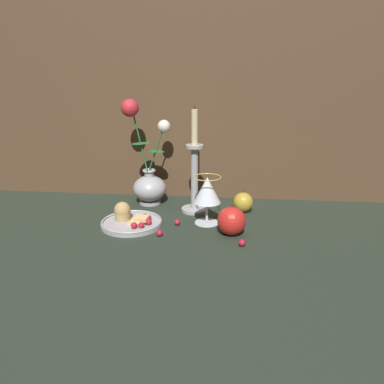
{
  "coord_description": "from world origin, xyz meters",
  "views": [
    {
      "loc": [
        0.2,
        -1.05,
        0.44
      ],
      "look_at": [
        0.09,
        0.01,
        0.1
      ],
      "focal_mm": 35.0,
      "sensor_mm": 36.0,
      "label": 1
    }
  ],
  "objects": [
    {
      "name": "ground_plane",
      "position": [
        0.0,
        0.0,
        0.0
      ],
      "size": [
        2.4,
        2.4,
        0.0
      ],
      "primitive_type": "plane",
      "color": "#232D23",
      "rests_on": "ground"
    },
    {
      "name": "wine_glass",
      "position": [
        0.13,
        0.02,
        0.1
      ],
      "size": [
        0.08,
        0.08,
        0.15
      ],
      "color": "silver",
      "rests_on": "ground_plane"
    },
    {
      "name": "vase",
      "position": [
        -0.08,
        0.18,
        0.1
      ],
      "size": [
        0.16,
        0.12,
        0.36
      ],
      "color": "#A3A3A8",
      "rests_on": "ground_plane"
    },
    {
      "name": "apple_beside_vase",
      "position": [
        0.25,
        0.13,
        0.03
      ],
      "size": [
        0.07,
        0.07,
        0.08
      ],
      "color": "#B2932D",
      "rests_on": "ground_plane"
    },
    {
      "name": "apple_near_glass",
      "position": [
        0.21,
        -0.06,
        0.04
      ],
      "size": [
        0.08,
        0.08,
        0.09
      ],
      "color": "red",
      "rests_on": "ground_plane"
    },
    {
      "name": "plate_with_pastries",
      "position": [
        -0.1,
        -0.02,
        0.02
      ],
      "size": [
        0.18,
        0.18,
        0.07
      ],
      "color": "#A3A3A8",
      "rests_on": "ground_plane"
    },
    {
      "name": "berry_by_glass_stem",
      "position": [
        0.01,
        -0.09,
        0.01
      ],
      "size": [
        0.02,
        0.02,
        0.02
      ],
      "primitive_type": "sphere",
      "color": "#AD192D",
      "rests_on": "ground_plane"
    },
    {
      "name": "berry_near_plate",
      "position": [
        0.24,
        -0.14,
        0.01
      ],
      "size": [
        0.02,
        0.02,
        0.02
      ],
      "primitive_type": "sphere",
      "color": "#AD192D",
      "rests_on": "ground_plane"
    },
    {
      "name": "wall_back",
      "position": [
        0.0,
        0.29,
        0.6
      ],
      "size": [
        2.4,
        0.04,
        1.2
      ],
      "primitive_type": "cube",
      "color": "brown",
      "rests_on": "ground_plane"
    },
    {
      "name": "berry_front_center",
      "position": [
        0.05,
        -0.01,
        0.01
      ],
      "size": [
        0.02,
        0.02,
        0.02
      ],
      "primitive_type": "sphere",
      "color": "#AD192D",
      "rests_on": "ground_plane"
    },
    {
      "name": "candlestick",
      "position": [
        0.09,
        0.12,
        0.12
      ],
      "size": [
        0.09,
        0.09,
        0.34
      ],
      "color": "#A3A3A8",
      "rests_on": "ground_plane"
    }
  ]
}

